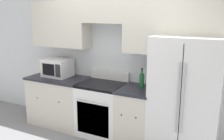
# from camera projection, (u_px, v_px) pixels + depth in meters

# --- Properties ---
(wall_back) EXTENTS (8.00, 0.39, 2.60)m
(wall_back) POSITION_uv_depth(u_px,v_px,m) (120.00, 45.00, 4.10)
(wall_back) COLOR silver
(wall_back) RESTS_ON ground_plane
(lower_cabinets_left) EXTENTS (1.09, 0.64, 0.89)m
(lower_cabinets_left) POSITION_uv_depth(u_px,v_px,m) (60.00, 100.00, 4.59)
(lower_cabinets_left) COLOR beige
(lower_cabinets_left) RESTS_ON ground_plane
(lower_cabinets_right) EXTENTS (0.53, 0.64, 0.89)m
(lower_cabinets_right) POSITION_uv_depth(u_px,v_px,m) (136.00, 116.00, 3.92)
(lower_cabinets_right) COLOR beige
(lower_cabinets_right) RESTS_ON ground_plane
(oven_range) EXTENTS (0.73, 0.65, 1.05)m
(oven_range) POSITION_uv_depth(u_px,v_px,m) (102.00, 109.00, 4.19)
(oven_range) COLOR white
(oven_range) RESTS_ON ground_plane
(refrigerator) EXTENTS (0.94, 0.77, 1.72)m
(refrigerator) POSITION_uv_depth(u_px,v_px,m) (186.00, 96.00, 3.55)
(refrigerator) COLOR white
(refrigerator) RESTS_ON ground_plane
(microwave) EXTENTS (0.48, 0.40, 0.32)m
(microwave) POSITION_uv_depth(u_px,v_px,m) (58.00, 68.00, 4.53)
(microwave) COLOR white
(microwave) RESTS_ON lower_cabinets_left
(bottle) EXTENTS (0.07, 0.07, 0.31)m
(bottle) POSITION_uv_depth(u_px,v_px,m) (142.00, 80.00, 3.83)
(bottle) COLOR #195928
(bottle) RESTS_ON lower_cabinets_right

